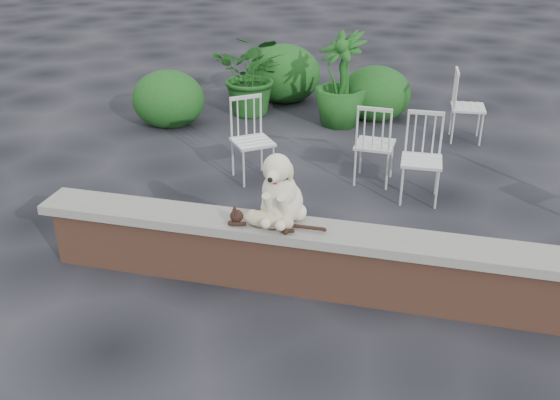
% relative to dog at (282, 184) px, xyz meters
% --- Properties ---
extents(ground, '(60.00, 60.00, 0.00)m').
position_rel_dog_xyz_m(ground, '(1.00, -0.08, -0.90)').
color(ground, black).
rests_on(ground, ground).
extents(brick_wall, '(6.00, 0.30, 0.50)m').
position_rel_dog_xyz_m(brick_wall, '(1.00, -0.08, -0.65)').
color(brick_wall, brown).
rests_on(brick_wall, ground).
extents(capstone, '(6.20, 0.40, 0.08)m').
position_rel_dog_xyz_m(capstone, '(1.00, -0.08, -0.36)').
color(capstone, slate).
rests_on(capstone, brick_wall).
extents(dog, '(0.45, 0.58, 0.64)m').
position_rel_dog_xyz_m(dog, '(0.00, 0.00, 0.00)').
color(dog, beige).
rests_on(dog, capstone).
extents(cat, '(0.95, 0.28, 0.16)m').
position_rel_dog_xyz_m(cat, '(-0.08, -0.15, -0.24)').
color(cat, tan).
rests_on(cat, capstone).
extents(chair_c, '(0.58, 0.58, 0.94)m').
position_rel_dog_xyz_m(chair_c, '(0.51, 2.24, -0.43)').
color(chair_c, silver).
rests_on(chair_c, ground).
extents(chair_a, '(0.79, 0.79, 0.94)m').
position_rel_dog_xyz_m(chair_a, '(-0.84, 1.98, -0.43)').
color(chair_a, silver).
rests_on(chair_a, ground).
extents(chair_e, '(0.60, 0.60, 0.94)m').
position_rel_dog_xyz_m(chair_e, '(1.53, 3.88, -0.43)').
color(chair_e, silver).
rests_on(chair_e, ground).
extents(chair_b, '(0.58, 0.58, 0.94)m').
position_rel_dog_xyz_m(chair_b, '(1.04, 1.88, -0.43)').
color(chair_b, silver).
rests_on(chair_b, ground).
extents(potted_plant_a, '(1.08, 0.94, 1.20)m').
position_rel_dog_xyz_m(potted_plant_a, '(-1.50, 4.23, -0.30)').
color(potted_plant_a, '#194B15').
rests_on(potted_plant_a, ground).
extents(potted_plant_b, '(1.03, 1.03, 1.31)m').
position_rel_dog_xyz_m(potted_plant_b, '(-0.19, 4.08, -0.25)').
color(potted_plant_b, '#194B15').
rests_on(potted_plant_b, ground).
extents(shrubbery, '(3.81, 2.53, 0.92)m').
position_rel_dog_xyz_m(shrubbery, '(-1.20, 4.44, -0.52)').
color(shrubbery, '#194B15').
rests_on(shrubbery, ground).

